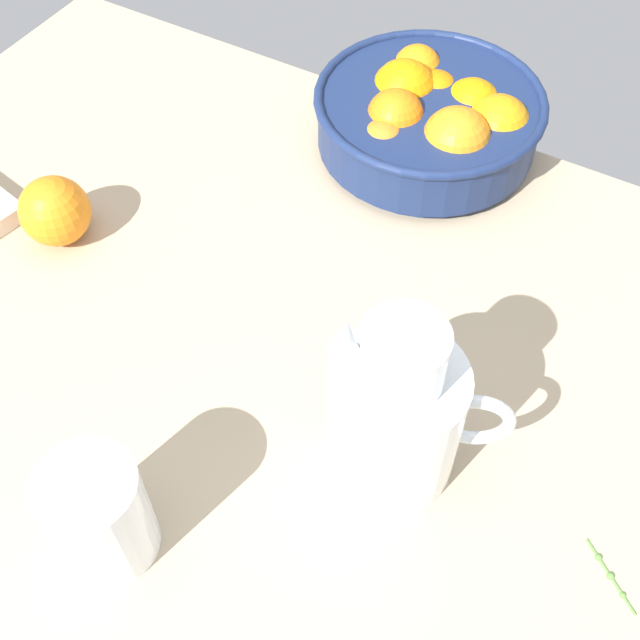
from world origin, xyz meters
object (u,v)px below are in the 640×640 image
object	(u,v)px
fruit_bowl	(431,118)
loose_orange_0	(55,211)
juice_pitcher	(395,419)
juice_glass	(101,519)

from	to	relation	value
fruit_bowl	loose_orange_0	xyz separation A→B (cm)	(-31.08, -35.63, -0.89)
juice_pitcher	fruit_bowl	bearing A→B (deg)	110.59
juice_pitcher	juice_glass	xyz separation A→B (cm)	(-18.01, -20.19, -2.09)
juice_glass	loose_orange_0	bearing A→B (deg)	136.88
juice_glass	loose_orange_0	size ratio (longest dim) A/B	1.43
juice_glass	juice_pitcher	bearing A→B (deg)	48.26
juice_pitcher	loose_orange_0	xyz separation A→B (cm)	(-47.12, 7.06, -3.05)
juice_glass	loose_orange_0	xyz separation A→B (cm)	(-29.11, 27.25, -0.96)
juice_pitcher	juice_glass	distance (cm)	27.14
juice_glass	loose_orange_0	world-z (taller)	juice_glass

